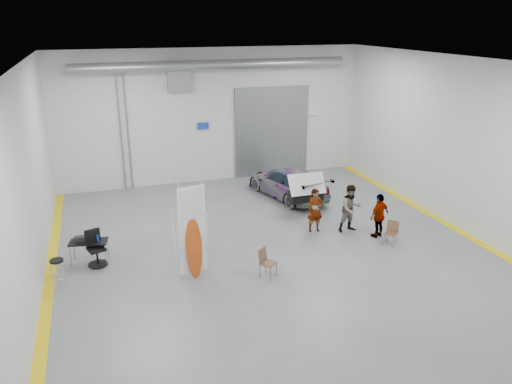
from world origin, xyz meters
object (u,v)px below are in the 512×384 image
object	(u,v)px
folding_chair_near	(268,268)
work_table	(86,241)
person_c	(379,215)
surfboard_display	(192,239)
folding_chair_far	(390,238)
person_a	(315,210)
shop_stool	(58,272)
office_chair	(97,250)
sedan_car	(288,183)
person_b	(351,208)

from	to	relation	value
folding_chair_near	work_table	bearing A→B (deg)	111.50
person_c	surfboard_display	bearing A→B (deg)	-14.40
folding_chair_far	work_table	world-z (taller)	work_table
person_a	shop_stool	size ratio (longest dim) A/B	2.01
folding_chair_near	surfboard_display	bearing A→B (deg)	120.31
person_c	shop_stool	bearing A→B (deg)	-20.77
folding_chair_near	office_chair	bearing A→B (deg)	112.29
sedan_car	office_chair	distance (m)	8.77
surfboard_display	office_chair	size ratio (longest dim) A/B	2.67
office_chair	person_a	bearing A→B (deg)	-16.53
person_b	surfboard_display	bearing A→B (deg)	-168.78
office_chair	work_table	bearing A→B (deg)	122.30
folding_chair_far	office_chair	size ratio (longest dim) A/B	0.73
person_c	person_b	bearing A→B (deg)	-68.63
person_a	person_b	world-z (taller)	person_b
person_c	office_chair	distance (m)	9.36
person_a	work_table	size ratio (longest dim) A/B	1.28
person_a	surfboard_display	distance (m)	5.16
person_b	sedan_car	bearing A→B (deg)	97.77
surfboard_display	person_b	bearing A→B (deg)	4.57
person_b	shop_stool	bearing A→B (deg)	-178.40
person_b	folding_chair_far	bearing A→B (deg)	-66.61
shop_stool	person_b	bearing A→B (deg)	4.75
folding_chair_near	work_table	world-z (taller)	work_table
sedan_car	shop_stool	bearing A→B (deg)	14.88
sedan_car	shop_stool	xyz separation A→B (m)	(-8.92, -4.86, -0.23)
person_a	folding_chair_near	distance (m)	3.79
shop_stool	office_chair	world-z (taller)	office_chair
person_a	folding_chair_near	xyz separation A→B (m)	(-2.69, -2.62, -0.52)
person_a	folding_chair_far	distance (m)	2.72
person_a	sedan_car	bearing A→B (deg)	86.79
person_b	work_table	distance (m)	8.91
person_a	surfboard_display	xyz separation A→B (m)	(-4.77, -1.92, 0.41)
person_c	shop_stool	world-z (taller)	person_c
person_b	surfboard_display	distance (m)	6.18
work_table	folding_chair_near	bearing A→B (deg)	-27.42
sedan_car	shop_stool	world-z (taller)	sedan_car
surfboard_display	work_table	bearing A→B (deg)	137.24
sedan_car	folding_chair_near	world-z (taller)	sedan_car
sedan_car	folding_chair_near	xyz separation A→B (m)	(-3.11, -6.29, -0.35)
person_c	sedan_car	bearing A→B (deg)	-94.05
person_a	shop_stool	bearing A→B (deg)	-168.75
sedan_car	folding_chair_far	distance (m)	5.72
sedan_car	shop_stool	distance (m)	10.16
sedan_car	work_table	world-z (taller)	sedan_car
person_a	work_table	bearing A→B (deg)	-176.60
person_a	surfboard_display	bearing A→B (deg)	-154.86
office_chair	shop_stool	bearing A→B (deg)	-157.04
person_b	folding_chair_near	size ratio (longest dim) A/B	1.96
sedan_car	work_table	bearing A→B (deg)	10.72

